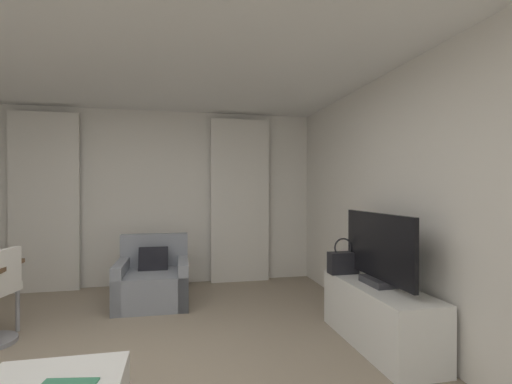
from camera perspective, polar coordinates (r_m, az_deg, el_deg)
The scene contains 9 objects.
wall_window at distance 5.77m, azimuth -16.29°, elevation -0.82°, with size 5.12×0.06×2.60m.
wall_right at distance 3.45m, azimuth 25.63°, elevation -1.73°, with size 0.06×6.12×2.60m.
ceiling at distance 3.01m, azimuth -20.98°, elevation 23.98°, with size 5.12×6.12×0.06m, color white.
curtain_left_panel at distance 5.91m, azimuth -29.82°, elevation -1.32°, with size 0.90×0.06×2.50m.
curtain_right_panel at distance 5.71m, azimuth -2.48°, elevation -1.32°, with size 0.90×0.06×2.50m.
armchair at distance 4.91m, azimuth -15.61°, elevation -13.16°, with size 0.87×0.86×0.83m.
tv_console at distance 3.72m, azimuth 18.35°, elevation -17.59°, with size 0.48×1.37×0.55m.
tv_flatscreen at distance 3.59m, azimuth 18.31°, elevation -8.58°, with size 0.20×1.11×0.66m.
handbag_primary at distance 3.99m, azimuth 13.27°, elevation -10.44°, with size 0.30×0.14×0.37m.
Camera 1 is at (0.42, -2.72, 1.43)m, focal length 25.93 mm.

